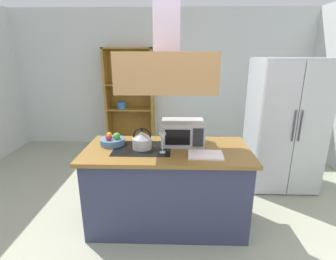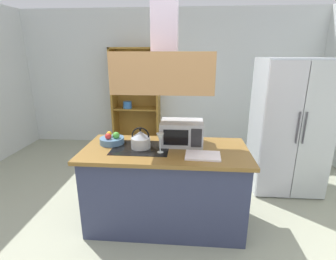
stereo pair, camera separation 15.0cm
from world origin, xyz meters
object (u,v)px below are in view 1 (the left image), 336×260
at_px(refrigerator, 284,125).
at_px(dish_cabinet, 130,104).
at_px(microwave, 183,132).
at_px(fruit_bowl, 112,141).
at_px(cutting_board, 205,155).
at_px(kettle, 142,140).
at_px(wine_glass_on_counter, 163,138).

relative_size(refrigerator, dish_cabinet, 0.92).
xyz_separation_m(microwave, fruit_bowl, (-0.77, -0.06, -0.08)).
distance_m(microwave, fruit_bowl, 0.78).
height_order(refrigerator, cutting_board, refrigerator).
xyz_separation_m(dish_cabinet, kettle, (0.56, -2.52, 0.11)).
distance_m(dish_cabinet, cutting_board, 2.96).
relative_size(refrigerator, cutting_board, 5.33).
bearing_deg(cutting_board, wine_glass_on_counter, 171.06).
distance_m(refrigerator, kettle, 2.11).
relative_size(microwave, fruit_bowl, 1.72).
height_order(dish_cabinet, microwave, dish_cabinet).
height_order(kettle, wine_glass_on_counter, kettle).
xyz_separation_m(kettle, fruit_bowl, (-0.34, 0.11, -0.05)).
xyz_separation_m(refrigerator, fruit_bowl, (-2.22, -0.86, 0.04)).
xyz_separation_m(cutting_board, wine_glass_on_counter, (-0.43, 0.07, 0.14)).
bearing_deg(microwave, fruit_bowl, -175.85).
bearing_deg(refrigerator, cutting_board, -136.99).
distance_m(kettle, fruit_bowl, 0.36).
bearing_deg(refrigerator, dish_cabinet, 147.38).
distance_m(microwave, wine_glass_on_counter, 0.34).
relative_size(dish_cabinet, microwave, 4.29).
bearing_deg(dish_cabinet, refrigerator, -32.62).
xyz_separation_m(refrigerator, cutting_board, (-1.23, -1.14, 0.00)).
bearing_deg(fruit_bowl, microwave, 4.15).
height_order(cutting_board, fruit_bowl, fruit_bowl).
bearing_deg(microwave, wine_glass_on_counter, -127.16).
relative_size(dish_cabinet, fruit_bowl, 7.38).
height_order(kettle, microwave, microwave).
height_order(refrigerator, wine_glass_on_counter, refrigerator).
bearing_deg(refrigerator, kettle, -152.73).
relative_size(kettle, wine_glass_on_counter, 1.11).
bearing_deg(refrigerator, fruit_bowl, -158.82).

